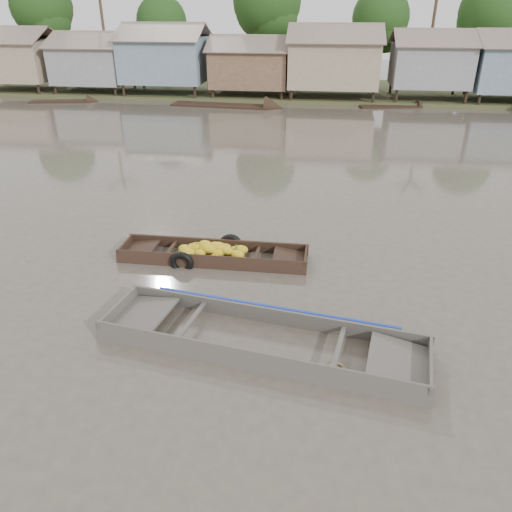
# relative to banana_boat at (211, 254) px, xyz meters

# --- Properties ---
(ground) EXTENTS (120.00, 120.00, 0.00)m
(ground) POSITION_rel_banana_boat_xyz_m (0.94, -2.00, -0.15)
(ground) COLOR #4A4238
(ground) RESTS_ON ground
(riverbank) EXTENTS (120.00, 12.47, 10.22)m
(riverbank) POSITION_rel_banana_boat_xyz_m (3.97, 29.87, 2.92)
(riverbank) COLOR #384723
(riverbank) RESTS_ON ground
(banana_boat) EXTENTS (5.50, 1.50, 0.77)m
(banana_boat) POSITION_rel_banana_boat_xyz_m (0.00, 0.00, 0.00)
(banana_boat) COLOR black
(banana_boat) RESTS_ON ground
(viewer_boat) EXTENTS (7.40, 3.04, 0.58)m
(viewer_boat) POSITION_rel_banana_boat_xyz_m (2.00, -3.90, -0.10)
(viewer_boat) COLOR #47413C
(viewer_boat) RESTS_ON ground
(distant_boats) EXTENTS (46.21, 15.11, 1.38)m
(distant_boats) POSITION_rel_banana_boat_xyz_m (14.64, 22.21, 0.05)
(distant_boats) COLOR black
(distant_boats) RESTS_ON ground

